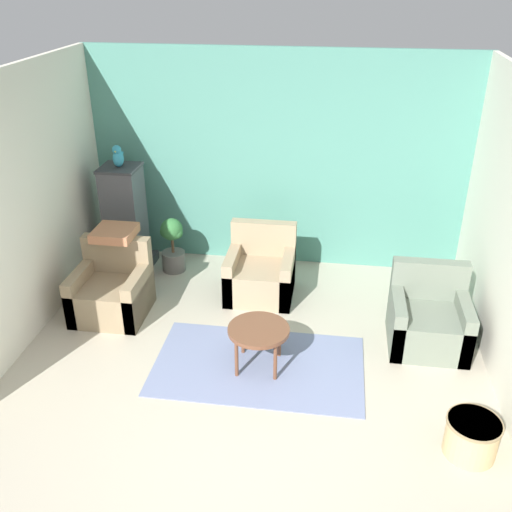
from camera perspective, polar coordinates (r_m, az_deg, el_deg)
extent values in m
plane|color=#B2A893|center=(4.76, -3.20, -19.79)|extent=(20.00, 20.00, 0.00)
cube|color=#4C897A|center=(7.04, 2.10, 9.44)|extent=(4.68, 0.06, 2.66)
cube|color=silver|center=(6.15, -21.90, 4.73)|extent=(0.06, 3.46, 2.66)
cube|color=silver|center=(5.59, 24.17, 2.07)|extent=(0.06, 3.46, 2.66)
cube|color=slate|center=(5.63, 0.25, -10.88)|extent=(2.02, 1.19, 0.01)
cylinder|color=brown|center=(5.38, 0.26, -7.40)|extent=(0.59, 0.59, 0.04)
cylinder|color=brown|center=(5.39, -1.96, -10.25)|extent=(0.04, 0.04, 0.40)
cylinder|color=brown|center=(5.35, 1.94, -10.60)|extent=(0.04, 0.04, 0.40)
cylinder|color=brown|center=(5.68, -1.31, -8.05)|extent=(0.04, 0.04, 0.40)
cylinder|color=brown|center=(5.64, 2.37, -8.35)|extent=(0.04, 0.04, 0.40)
cube|color=#8E7A5B|center=(6.48, -14.24, -4.16)|extent=(0.76, 0.74, 0.40)
cube|color=#8E7A5B|center=(6.52, -13.71, 0.22)|extent=(0.76, 0.14, 0.41)
cube|color=#8E7A5B|center=(6.56, -16.92, -3.36)|extent=(0.12, 0.74, 0.54)
cube|color=#8E7A5B|center=(6.33, -11.61, -3.87)|extent=(0.12, 0.74, 0.54)
cube|color=slate|center=(6.05, 16.78, -6.94)|extent=(0.76, 0.74, 0.40)
cube|color=slate|center=(6.10, 16.96, -2.23)|extent=(0.76, 0.14, 0.41)
cube|color=slate|center=(5.97, 13.82, -6.21)|extent=(0.12, 0.74, 0.54)
cube|color=slate|center=(6.08, 19.88, -6.51)|extent=(0.12, 0.74, 0.54)
cube|color=#9E896B|center=(6.63, 0.42, -2.42)|extent=(0.76, 0.74, 0.40)
cube|color=#9E896B|center=(6.71, 0.78, 1.83)|extent=(0.76, 0.14, 0.41)
cube|color=#9E896B|center=(6.64, -2.32, -1.68)|extent=(0.12, 0.74, 0.54)
cube|color=#9E896B|center=(6.57, 3.20, -2.07)|extent=(0.12, 0.74, 0.54)
cube|color=#353539|center=(7.50, -12.47, -0.65)|extent=(0.59, 0.59, 0.11)
cube|color=#4C4C51|center=(7.22, -12.98, 3.94)|extent=(0.43, 0.43, 1.20)
cube|color=#353539|center=(7.01, -13.51, 8.56)|extent=(0.46, 0.46, 0.03)
ellipsoid|color=teal|center=(6.97, -13.61, 9.46)|extent=(0.12, 0.16, 0.20)
sphere|color=teal|center=(6.92, -13.77, 10.28)|extent=(0.11, 0.11, 0.11)
cone|color=gold|center=(6.88, -13.90, 10.10)|extent=(0.05, 0.05, 0.05)
cone|color=teal|center=(7.04, -13.39, 9.48)|extent=(0.06, 0.13, 0.17)
cylinder|color=#66605B|center=(7.29, -8.21, -0.49)|extent=(0.29, 0.29, 0.25)
cylinder|color=brown|center=(7.18, -8.34, 1.17)|extent=(0.04, 0.04, 0.22)
sphere|color=#337038|center=(7.10, -8.45, 2.66)|extent=(0.27, 0.27, 0.27)
sphere|color=#337038|center=(7.16, -8.94, 2.43)|extent=(0.16, 0.16, 0.16)
sphere|color=#337038|center=(7.07, -7.94, 2.31)|extent=(0.15, 0.15, 0.15)
cylinder|color=tan|center=(5.00, 20.74, -16.58)|extent=(0.41, 0.41, 0.32)
cylinder|color=#957E57|center=(4.90, 21.03, -15.30)|extent=(0.43, 0.43, 0.02)
cube|color=#B2704C|center=(6.41, -13.96, 2.26)|extent=(0.43, 0.43, 0.10)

